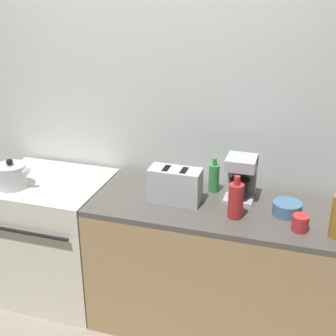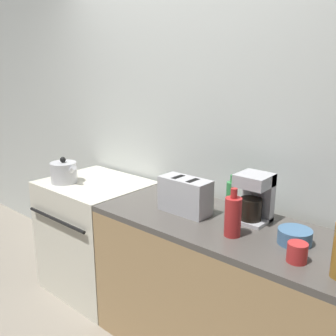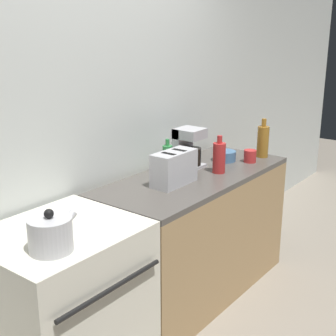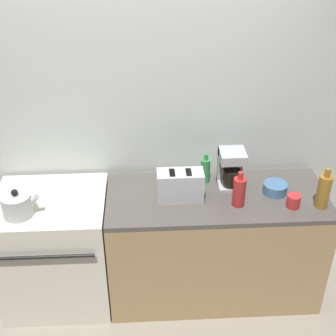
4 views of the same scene
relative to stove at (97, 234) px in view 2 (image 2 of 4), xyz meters
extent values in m
cube|color=silver|center=(0.62, 0.39, 0.84)|extent=(8.00, 0.05, 2.60)
cube|color=silver|center=(0.00, 0.00, -0.01)|extent=(0.78, 0.66, 0.90)
cube|color=black|center=(0.00, 0.00, 0.43)|extent=(0.76, 0.65, 0.02)
cylinder|color=black|center=(-0.17, -0.14, 0.43)|extent=(0.21, 0.21, 0.01)
cylinder|color=black|center=(0.17, -0.14, 0.43)|extent=(0.21, 0.21, 0.01)
cylinder|color=black|center=(-0.17, 0.14, 0.43)|extent=(0.21, 0.21, 0.01)
cylinder|color=black|center=(0.17, 0.14, 0.43)|extent=(0.21, 0.21, 0.01)
cylinder|color=black|center=(0.00, -0.36, 0.24)|extent=(0.66, 0.02, 0.02)
cube|color=tan|center=(1.18, -0.01, -0.03)|extent=(1.55, 0.64, 0.86)
cube|color=#514C47|center=(1.18, -0.01, 0.42)|extent=(1.55, 0.64, 0.04)
cylinder|color=silver|center=(-0.17, -0.15, 0.52)|extent=(0.20, 0.20, 0.16)
sphere|color=black|center=(-0.17, -0.15, 0.62)|extent=(0.04, 0.04, 0.04)
cylinder|color=silver|center=(-0.07, -0.15, 0.55)|extent=(0.11, 0.04, 0.10)
cube|color=#BCBCC1|center=(0.91, -0.03, 0.54)|extent=(0.32, 0.15, 0.21)
cube|color=black|center=(0.86, -0.03, 0.65)|extent=(0.04, 0.10, 0.01)
cube|color=black|center=(0.97, -0.03, 0.65)|extent=(0.04, 0.10, 0.01)
cube|color=#B7B7BC|center=(1.29, 0.12, 0.45)|extent=(0.18, 0.19, 0.02)
cube|color=#B7B7BC|center=(1.29, 0.18, 0.58)|extent=(0.18, 0.06, 0.28)
cube|color=#B7B7BC|center=(1.29, 0.12, 0.68)|extent=(0.18, 0.19, 0.07)
cylinder|color=black|center=(1.29, 0.09, 0.52)|extent=(0.13, 0.13, 0.12)
cylinder|color=#B72828|center=(1.30, -0.12, 0.54)|extent=(0.09, 0.09, 0.21)
cylinder|color=#B72828|center=(1.30, -0.12, 0.67)|extent=(0.03, 0.03, 0.05)
cylinder|color=#338C47|center=(1.11, 0.18, 0.53)|extent=(0.07, 0.07, 0.18)
cylinder|color=#338C47|center=(1.11, 0.18, 0.64)|extent=(0.03, 0.03, 0.05)
cylinder|color=red|center=(1.67, -0.16, 0.48)|extent=(0.09, 0.09, 0.09)
cylinder|color=teal|center=(1.58, 0.01, 0.47)|extent=(0.17, 0.17, 0.08)
camera|label=1|loc=(1.64, -2.51, 1.77)|focal=50.00mm
camera|label=2|loc=(2.23, -1.70, 1.29)|focal=40.00mm
camera|label=3|loc=(-1.35, -1.73, 1.39)|focal=50.00mm
camera|label=4|loc=(0.68, -2.66, 2.34)|focal=50.00mm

